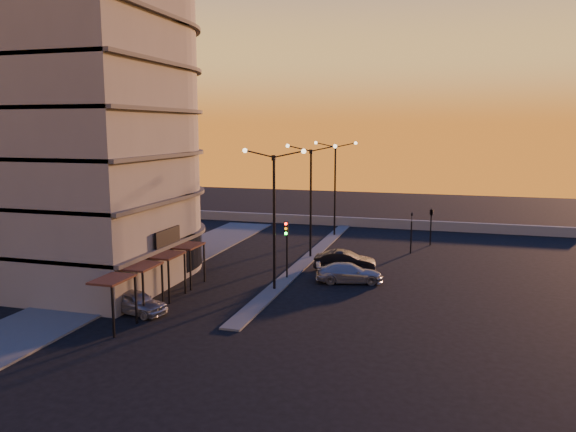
% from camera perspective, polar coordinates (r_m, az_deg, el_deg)
% --- Properties ---
extents(ground, '(120.00, 120.00, 0.00)m').
position_cam_1_polar(ground, '(38.17, -1.39, -7.54)').
color(ground, black).
rests_on(ground, ground).
extents(sidewalk_west, '(5.00, 40.00, 0.12)m').
position_cam_1_polar(sidewalk_west, '(45.77, -12.50, -4.87)').
color(sidewalk_west, '#535350').
rests_on(sidewalk_west, ground).
extents(median, '(1.20, 36.00, 0.12)m').
position_cam_1_polar(median, '(47.46, 2.29, -4.17)').
color(median, '#535350').
rests_on(median, ground).
extents(parapet, '(44.00, 0.50, 1.00)m').
position_cam_1_polar(parapet, '(62.40, 7.65, -0.65)').
color(parapet, slate).
rests_on(parapet, ground).
extents(building, '(14.35, 17.08, 25.00)m').
position_cam_1_polar(building, '(43.02, -19.79, 9.87)').
color(building, slate).
rests_on(building, ground).
extents(streetlamp_near, '(4.32, 0.32, 9.51)m').
position_cam_1_polar(streetlamp_near, '(36.97, -1.42, 0.80)').
color(streetlamp_near, black).
rests_on(streetlamp_near, ground).
extents(streetlamp_mid, '(4.32, 0.32, 9.51)m').
position_cam_1_polar(streetlamp_mid, '(46.52, 2.33, 2.48)').
color(streetlamp_mid, black).
rests_on(streetlamp_mid, ground).
extents(streetlamp_far, '(4.32, 0.32, 9.51)m').
position_cam_1_polar(streetlamp_far, '(56.22, 4.80, 3.58)').
color(streetlamp_far, black).
rests_on(streetlamp_far, ground).
extents(traffic_light_main, '(0.28, 0.44, 4.25)m').
position_cam_1_polar(traffic_light_main, '(40.14, -0.16, -2.46)').
color(traffic_light_main, black).
rests_on(traffic_light_main, ground).
extents(signal_east_a, '(0.13, 0.16, 3.60)m').
position_cam_1_polar(signal_east_a, '(49.76, 12.41, -1.56)').
color(signal_east_a, black).
rests_on(signal_east_a, ground).
extents(signal_east_b, '(0.42, 1.99, 3.60)m').
position_cam_1_polar(signal_east_b, '(53.44, 14.36, 0.36)').
color(signal_east_b, black).
rests_on(signal_east_b, ground).
extents(car_hatchback, '(4.31, 2.48, 1.38)m').
position_cam_1_polar(car_hatchback, '(34.60, -15.24, -8.42)').
color(car_hatchback, '#999AA0').
rests_on(car_hatchback, ground).
extents(car_sedan, '(4.80, 2.10, 1.54)m').
position_cam_1_polar(car_sedan, '(43.14, 5.81, -4.58)').
color(car_sedan, black).
rests_on(car_sedan, ground).
extents(car_wagon, '(5.05, 3.01, 1.37)m').
position_cam_1_polar(car_wagon, '(40.09, 6.25, -5.76)').
color(car_wagon, '#939499').
rests_on(car_wagon, ground).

